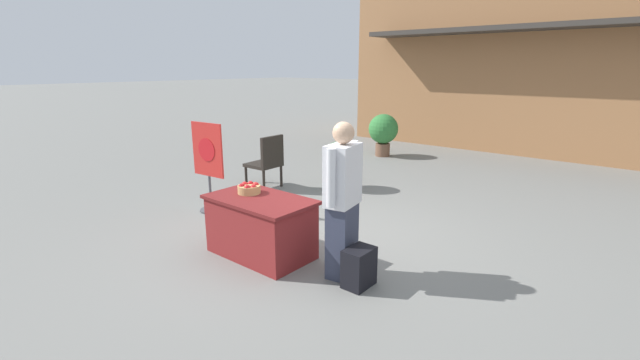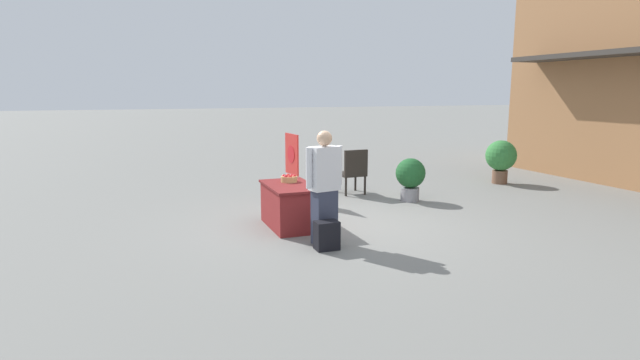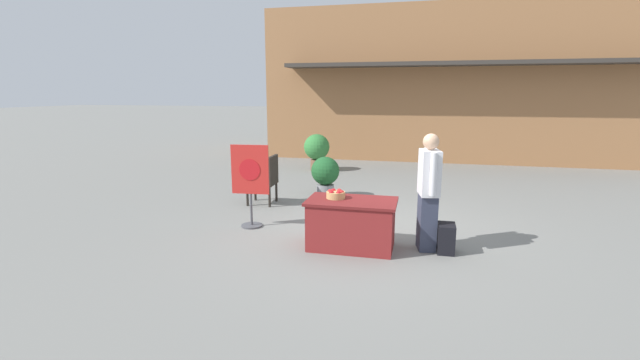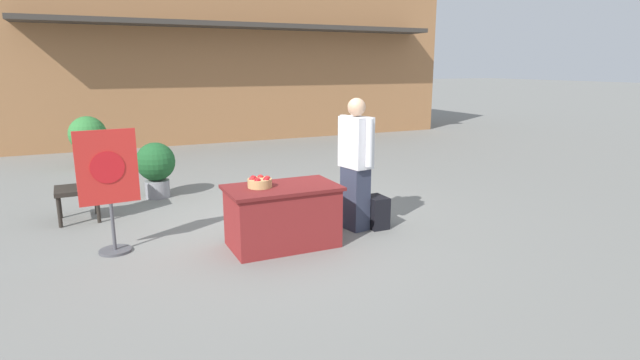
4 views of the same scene
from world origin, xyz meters
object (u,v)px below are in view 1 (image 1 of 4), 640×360
poster_board (208,163)px  potted_plant_near_right (383,131)px  display_table (261,226)px  potted_plant_far_left (339,161)px  patio_chair (267,160)px  apple_basket (249,188)px  backpack (359,267)px  person_visitor (342,200)px

poster_board → potted_plant_near_right: size_ratio=1.31×
display_table → potted_plant_far_left: bearing=109.8°
patio_chair → potted_plant_far_left: size_ratio=1.12×
apple_basket → patio_chair: patio_chair is taller
patio_chair → potted_plant_far_left: 1.34m
apple_basket → patio_chair: (-1.85, 2.06, -0.24)m
potted_plant_near_right → apple_basket: bearing=-73.6°
apple_basket → patio_chair: 2.78m
potted_plant_far_left → backpack: bearing=-49.4°
person_visitor → backpack: person_visitor is taller
display_table → potted_plant_near_right: size_ratio=1.21×
backpack → patio_chair: bearing=150.2°
poster_board → potted_plant_far_left: (0.77, 2.34, -0.27)m
display_table → potted_plant_near_right: potted_plant_near_right is taller
backpack → poster_board: bearing=171.4°
apple_basket → potted_plant_far_left: size_ratio=0.31×
apple_basket → backpack: size_ratio=0.67×
display_table → poster_board: size_ratio=0.92×
person_visitor → potted_plant_near_right: (-3.11, 5.89, -0.22)m
potted_plant_near_right → person_visitor: bearing=-62.2°
backpack → patio_chair: size_ratio=0.42×
patio_chair → potted_plant_near_right: 3.98m
person_visitor → poster_board: 2.95m
person_visitor → patio_chair: (-3.19, 1.92, -0.32)m
apple_basket → potted_plant_near_right: bearing=106.4°
potted_plant_near_right → potted_plant_far_left: size_ratio=1.20×
person_visitor → potted_plant_near_right: bearing=-72.2°
backpack → poster_board: size_ratio=0.30×
display_table → patio_chair: (-2.10, 2.11, 0.18)m
display_table → person_visitor: (1.08, 0.19, 0.51)m
apple_basket → person_visitor: person_visitor is taller
apple_basket → poster_board: poster_board is taller
apple_basket → potted_plant_far_left: (-0.81, 2.89, -0.27)m
potted_plant_far_left → patio_chair: bearing=-141.3°
potted_plant_far_left → person_visitor: bearing=-52.1°
backpack → potted_plant_near_right: (-3.39, 5.96, 0.44)m
potted_plant_near_right → potted_plant_far_left: bearing=-72.9°
patio_chair → potted_plant_far_left: patio_chair is taller
patio_chair → potted_plant_far_left: (1.04, 0.84, -0.03)m
person_visitor → backpack: (0.28, -0.07, -0.66)m
patio_chair → potted_plant_far_left: bearing=-143.4°
apple_basket → poster_board: 1.68m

